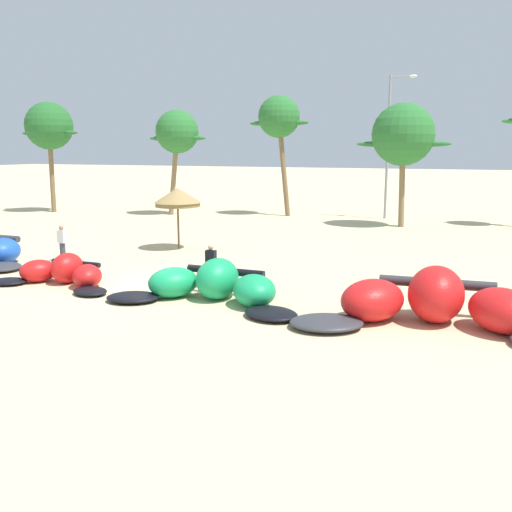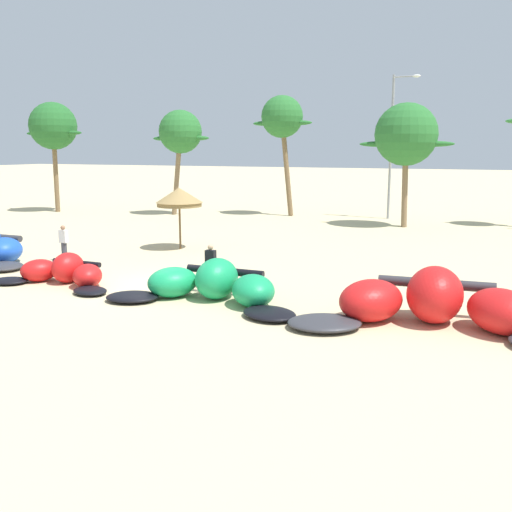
% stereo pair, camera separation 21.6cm
% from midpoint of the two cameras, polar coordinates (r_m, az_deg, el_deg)
% --- Properties ---
extents(ground_plane, '(260.00, 260.00, 0.00)m').
position_cam_midpoint_polar(ground_plane, '(21.05, -10.84, -2.97)').
color(ground_plane, beige).
extents(kite_left, '(5.37, 2.47, 1.14)m').
position_cam_midpoint_polar(kite_left, '(21.98, -19.25, -1.63)').
color(kite_left, black).
rests_on(kite_left, ground).
extents(kite_left_of_center, '(6.95, 3.16, 1.37)m').
position_cam_midpoint_polar(kite_left_of_center, '(18.53, -4.73, -3.01)').
color(kite_left_of_center, black).
rests_on(kite_left_of_center, ground).
extents(kite_center, '(8.19, 4.07, 1.64)m').
position_cam_midpoint_polar(kite_center, '(16.67, 17.31, -4.68)').
color(kite_center, '#333338').
rests_on(kite_center, ground).
extents(beach_umbrella_near_van, '(2.31, 2.31, 3.06)m').
position_cam_midpoint_polar(beach_umbrella_near_van, '(28.13, -8.15, 5.90)').
color(beach_umbrella_near_van, brown).
rests_on(beach_umbrella_near_van, ground).
extents(person_near_kites, '(0.36, 0.24, 1.62)m').
position_cam_midpoint_polar(person_near_kites, '(26.35, -19.22, 1.20)').
color(person_near_kites, '#383842').
rests_on(person_near_kites, ground).
extents(person_by_umbrellas, '(0.36, 0.24, 1.62)m').
position_cam_midpoint_polar(person_by_umbrellas, '(20.08, -4.88, -1.07)').
color(person_by_umbrellas, '#383842').
rests_on(person_by_umbrellas, ground).
extents(palm_leftmost, '(5.45, 3.64, 8.50)m').
position_cam_midpoint_polar(palm_leftmost, '(47.52, -20.30, 12.15)').
color(palm_leftmost, brown).
rests_on(palm_leftmost, ground).
extents(palm_left, '(4.77, 3.18, 7.77)m').
position_cam_midpoint_polar(palm_left, '(43.05, -8.13, 12.22)').
color(palm_left, '#7F6647').
rests_on(palm_left, ground).
extents(palm_left_of_gap, '(4.60, 3.07, 8.78)m').
position_cam_midpoint_polar(palm_left_of_gap, '(42.48, 2.20, 13.73)').
color(palm_left_of_gap, brown).
rests_on(palm_left_of_gap, ground).
extents(palm_center_left, '(5.85, 3.90, 7.77)m').
position_cam_midpoint_polar(palm_center_left, '(37.18, 14.48, 11.74)').
color(palm_center_left, '#7F6647').
rests_on(palm_center_left, ground).
extents(lamppost_west, '(1.88, 0.24, 9.94)m').
position_cam_midpoint_polar(lamppost_west, '(41.43, 13.24, 11.31)').
color(lamppost_west, gray).
rests_on(lamppost_west, ground).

